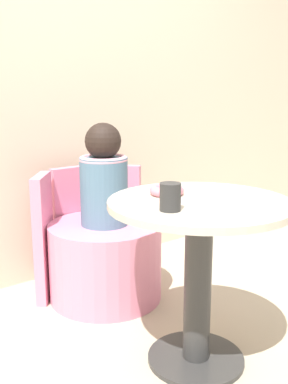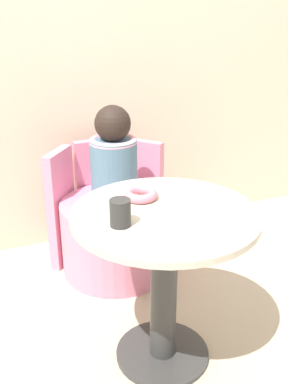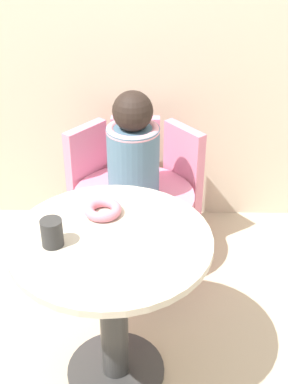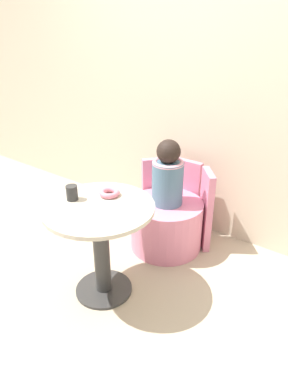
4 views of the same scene
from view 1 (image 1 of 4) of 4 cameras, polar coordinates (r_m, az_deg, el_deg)
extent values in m
plane|color=#B7A88E|center=(1.84, 5.46, -21.00)|extent=(12.00, 12.00, 0.00)
cube|color=beige|center=(2.46, -13.62, 16.62)|extent=(6.00, 0.06, 2.40)
cylinder|color=#333333|center=(1.86, 6.51, -20.17)|extent=(0.37, 0.37, 0.02)
cylinder|color=#333333|center=(1.72, 6.77, -11.54)|extent=(0.10, 0.10, 0.60)
cylinder|color=beige|center=(1.61, 7.05, -1.45)|extent=(0.66, 0.66, 0.02)
cylinder|color=pink|center=(2.27, -4.92, -8.71)|extent=(0.56, 0.56, 0.38)
cube|color=pink|center=(2.47, -8.98, -4.03)|extent=(0.24, 0.05, 0.63)
cube|color=pink|center=(2.51, -3.14, -3.65)|extent=(0.19, 0.21, 0.63)
cube|color=pink|center=(2.27, -12.63, -5.66)|extent=(0.19, 0.21, 0.63)
cylinder|color=slate|center=(2.16, -5.09, 0.10)|extent=(0.23, 0.23, 0.33)
torus|color=pink|center=(2.13, -5.17, 4.13)|extent=(0.23, 0.23, 0.04)
sphere|color=black|center=(2.12, -5.22, 6.46)|extent=(0.17, 0.17, 0.17)
torus|color=pink|center=(1.68, 2.90, 0.21)|extent=(0.13, 0.13, 0.03)
cylinder|color=#2D2D2D|center=(1.45, 3.35, -0.63)|extent=(0.07, 0.07, 0.09)
camera|label=2|loc=(0.63, 78.31, 31.13)|focal=42.00mm
camera|label=3|loc=(1.47, 70.57, 31.43)|focal=50.00mm
camera|label=4|loc=(2.47, 58.19, 20.48)|focal=32.00mm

